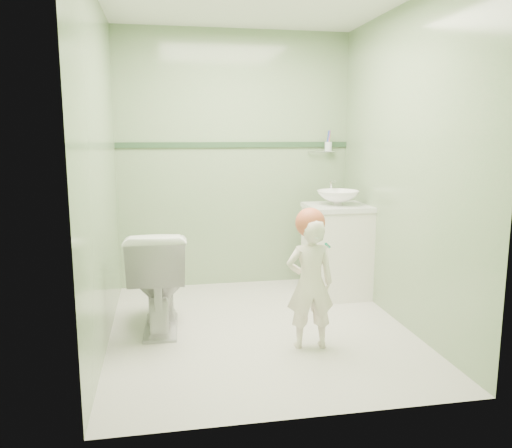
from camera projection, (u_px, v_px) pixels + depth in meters
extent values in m
plane|color=beige|center=(260.00, 329.00, 3.88)|extent=(2.50, 2.50, 0.00)
cube|color=#85AA79|center=(235.00, 161.00, 4.88)|extent=(2.20, 0.04, 2.40)
cube|color=#85AA79|center=(309.00, 188.00, 2.46)|extent=(2.20, 0.04, 2.40)
cube|color=#85AA79|center=(100.00, 172.00, 3.47)|extent=(0.04, 2.50, 2.40)
cube|color=#85AA79|center=(403.00, 168.00, 3.87)|extent=(0.04, 2.50, 2.40)
cube|color=#2C4C2F|center=(235.00, 145.00, 4.84)|extent=(2.20, 0.02, 0.05)
cube|color=white|center=(336.00, 252.00, 4.64)|extent=(0.52, 0.50, 0.80)
cube|color=white|center=(338.00, 207.00, 4.57)|extent=(0.54, 0.52, 0.04)
imported|color=white|center=(338.00, 198.00, 4.55)|extent=(0.37, 0.37, 0.13)
cylinder|color=silver|center=(331.00, 189.00, 4.74)|extent=(0.03, 0.03, 0.18)
cylinder|color=silver|center=(333.00, 181.00, 4.67)|extent=(0.02, 0.12, 0.02)
cylinder|color=silver|center=(322.00, 152.00, 4.97)|extent=(0.26, 0.02, 0.02)
cylinder|color=silver|center=(328.00, 147.00, 4.95)|extent=(0.07, 0.07, 0.09)
cylinder|color=#D8563C|center=(329.00, 139.00, 4.95)|extent=(0.01, 0.01, 0.17)
cylinder|color=#D8563C|center=(329.00, 139.00, 4.93)|extent=(0.01, 0.01, 0.17)
cylinder|color=#8152B3|center=(329.00, 139.00, 4.93)|extent=(0.01, 0.01, 0.17)
cylinder|color=#2840BF|center=(328.00, 139.00, 4.93)|extent=(0.01, 0.01, 0.17)
imported|color=white|center=(158.00, 279.00, 3.84)|extent=(0.46, 0.77, 0.77)
imported|color=white|center=(310.00, 284.00, 3.49)|extent=(0.34, 0.24, 0.90)
sphere|color=#C65B3A|center=(310.00, 223.00, 3.44)|extent=(0.20, 0.20, 0.20)
cylinder|color=#0C8A6C|center=(328.00, 245.00, 3.32)|extent=(0.08, 0.13, 0.06)
cube|color=white|center=(317.00, 238.00, 3.35)|extent=(0.03, 0.03, 0.02)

